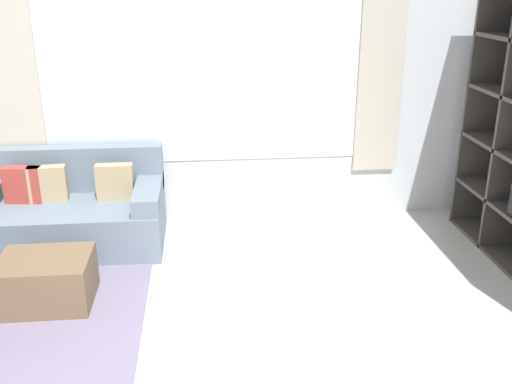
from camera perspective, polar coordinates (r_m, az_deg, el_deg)
name	(u,v)px	position (r m, az deg, el deg)	size (l,w,h in m)	color
wall_back	(203,90)	(5.66, -5.34, 10.16)	(6.94, 0.11, 2.70)	silver
couch_main	(70,213)	(5.62, -18.13, -1.96)	(1.73, 0.92, 0.87)	slate
ottoman	(46,281)	(4.72, -20.22, -8.36)	(0.69, 0.55, 0.39)	brown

